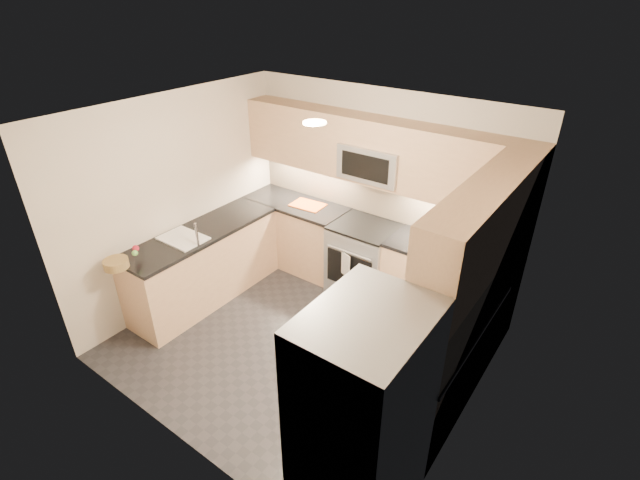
# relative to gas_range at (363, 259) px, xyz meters

# --- Properties ---
(floor) EXTENTS (3.60, 3.20, 0.00)m
(floor) POSITION_rel_gas_range_xyz_m (0.00, -1.28, -0.46)
(floor) COLOR #24252A
(floor) RESTS_ON ground
(ceiling) EXTENTS (3.60, 3.20, 0.02)m
(ceiling) POSITION_rel_gas_range_xyz_m (0.00, -1.28, 2.04)
(ceiling) COLOR beige
(ceiling) RESTS_ON wall_back
(wall_back) EXTENTS (3.60, 0.02, 2.50)m
(wall_back) POSITION_rel_gas_range_xyz_m (0.00, 0.32, 0.79)
(wall_back) COLOR beige
(wall_back) RESTS_ON floor
(wall_front) EXTENTS (3.60, 0.02, 2.50)m
(wall_front) POSITION_rel_gas_range_xyz_m (0.00, -2.88, 0.79)
(wall_front) COLOR beige
(wall_front) RESTS_ON floor
(wall_left) EXTENTS (0.02, 3.20, 2.50)m
(wall_left) POSITION_rel_gas_range_xyz_m (-1.80, -1.28, 0.79)
(wall_left) COLOR beige
(wall_left) RESTS_ON floor
(wall_right) EXTENTS (0.02, 3.20, 2.50)m
(wall_right) POSITION_rel_gas_range_xyz_m (1.80, -1.28, 0.79)
(wall_right) COLOR beige
(wall_right) RESTS_ON floor
(base_cab_back_left) EXTENTS (1.42, 0.60, 0.90)m
(base_cab_back_left) POSITION_rel_gas_range_xyz_m (-1.09, 0.02, -0.01)
(base_cab_back_left) COLOR tan
(base_cab_back_left) RESTS_ON floor
(base_cab_back_right) EXTENTS (1.42, 0.60, 0.90)m
(base_cab_back_right) POSITION_rel_gas_range_xyz_m (1.09, 0.02, -0.01)
(base_cab_back_right) COLOR tan
(base_cab_back_right) RESTS_ON floor
(base_cab_right) EXTENTS (0.60, 1.70, 0.90)m
(base_cab_right) POSITION_rel_gas_range_xyz_m (1.50, -1.12, -0.01)
(base_cab_right) COLOR tan
(base_cab_right) RESTS_ON floor
(base_cab_peninsula) EXTENTS (0.60, 2.00, 0.90)m
(base_cab_peninsula) POSITION_rel_gas_range_xyz_m (-1.50, -1.28, -0.01)
(base_cab_peninsula) COLOR tan
(base_cab_peninsula) RESTS_ON floor
(countertop_back_left) EXTENTS (1.42, 0.63, 0.04)m
(countertop_back_left) POSITION_rel_gas_range_xyz_m (-1.09, 0.02, 0.47)
(countertop_back_left) COLOR black
(countertop_back_left) RESTS_ON base_cab_back_left
(countertop_back_right) EXTENTS (1.42, 0.63, 0.04)m
(countertop_back_right) POSITION_rel_gas_range_xyz_m (1.09, 0.02, 0.47)
(countertop_back_right) COLOR black
(countertop_back_right) RESTS_ON base_cab_back_right
(countertop_right) EXTENTS (0.63, 1.70, 0.04)m
(countertop_right) POSITION_rel_gas_range_xyz_m (1.50, -1.12, 0.47)
(countertop_right) COLOR black
(countertop_right) RESTS_ON base_cab_right
(countertop_peninsula) EXTENTS (0.63, 2.00, 0.04)m
(countertop_peninsula) POSITION_rel_gas_range_xyz_m (-1.50, -1.28, 0.47)
(countertop_peninsula) COLOR black
(countertop_peninsula) RESTS_ON base_cab_peninsula
(upper_cab_back) EXTENTS (3.60, 0.35, 0.75)m
(upper_cab_back) POSITION_rel_gas_range_xyz_m (0.00, 0.15, 1.37)
(upper_cab_back) COLOR tan
(upper_cab_back) RESTS_ON wall_back
(upper_cab_right) EXTENTS (0.35, 1.95, 0.75)m
(upper_cab_right) POSITION_rel_gas_range_xyz_m (1.62, -1.00, 1.37)
(upper_cab_right) COLOR tan
(upper_cab_right) RESTS_ON wall_right
(backsplash_back) EXTENTS (3.60, 0.01, 0.51)m
(backsplash_back) POSITION_rel_gas_range_xyz_m (0.00, 0.32, 0.74)
(backsplash_back) COLOR tan
(backsplash_back) RESTS_ON wall_back
(backsplash_right) EXTENTS (0.01, 2.30, 0.51)m
(backsplash_right) POSITION_rel_gas_range_xyz_m (1.80, -0.82, 0.74)
(backsplash_right) COLOR tan
(backsplash_right) RESTS_ON wall_right
(gas_range) EXTENTS (0.76, 0.65, 0.91)m
(gas_range) POSITION_rel_gas_range_xyz_m (0.00, 0.00, 0.00)
(gas_range) COLOR #A6AAAE
(gas_range) RESTS_ON floor
(range_cooktop) EXTENTS (0.76, 0.65, 0.03)m
(range_cooktop) POSITION_rel_gas_range_xyz_m (0.00, 0.00, 0.46)
(range_cooktop) COLOR black
(range_cooktop) RESTS_ON gas_range
(oven_door_glass) EXTENTS (0.62, 0.02, 0.45)m
(oven_door_glass) POSITION_rel_gas_range_xyz_m (0.00, -0.33, -0.01)
(oven_door_glass) COLOR black
(oven_door_glass) RESTS_ON gas_range
(oven_handle) EXTENTS (0.60, 0.02, 0.02)m
(oven_handle) POSITION_rel_gas_range_xyz_m (0.00, -0.35, 0.26)
(oven_handle) COLOR #B2B5BA
(oven_handle) RESTS_ON gas_range
(microwave) EXTENTS (0.76, 0.40, 0.40)m
(microwave) POSITION_rel_gas_range_xyz_m (0.00, 0.12, 1.24)
(microwave) COLOR #A2A4A9
(microwave) RESTS_ON upper_cab_back
(microwave_door) EXTENTS (0.60, 0.01, 0.28)m
(microwave_door) POSITION_rel_gas_range_xyz_m (0.00, -0.08, 1.24)
(microwave_door) COLOR black
(microwave_door) RESTS_ON microwave
(refrigerator) EXTENTS (0.70, 0.90, 1.80)m
(refrigerator) POSITION_rel_gas_range_xyz_m (1.45, -2.43, 0.45)
(refrigerator) COLOR #94989C
(refrigerator) RESTS_ON floor
(fridge_handle_left) EXTENTS (0.02, 0.02, 1.20)m
(fridge_handle_left) POSITION_rel_gas_range_xyz_m (1.08, -2.61, 0.49)
(fridge_handle_left) COLOR #B2B5BA
(fridge_handle_left) RESTS_ON refrigerator
(fridge_handle_right) EXTENTS (0.02, 0.02, 1.20)m
(fridge_handle_right) POSITION_rel_gas_range_xyz_m (1.08, -2.25, 0.49)
(fridge_handle_right) COLOR #B2B5BA
(fridge_handle_right) RESTS_ON refrigerator
(sink_basin) EXTENTS (0.52, 0.38, 0.16)m
(sink_basin) POSITION_rel_gas_range_xyz_m (-1.50, -1.53, 0.42)
(sink_basin) COLOR white
(sink_basin) RESTS_ON base_cab_peninsula
(faucet) EXTENTS (0.03, 0.03, 0.28)m
(faucet) POSITION_rel_gas_range_xyz_m (-1.24, -1.53, 0.62)
(faucet) COLOR silver
(faucet) RESTS_ON countertop_peninsula
(utensil_bowl) EXTENTS (0.31, 0.31, 0.17)m
(utensil_bowl) POSITION_rel_gas_range_xyz_m (1.62, 0.02, 0.57)
(utensil_bowl) COLOR #53AC49
(utensil_bowl) RESTS_ON countertop_back_right
(cutting_board) EXTENTS (0.45, 0.33, 0.01)m
(cutting_board) POSITION_rel_gas_range_xyz_m (-0.90, 0.04, 0.49)
(cutting_board) COLOR #DD5714
(cutting_board) RESTS_ON countertop_back_left
(fruit_basket) EXTENTS (0.25, 0.25, 0.09)m
(fruit_basket) POSITION_rel_gas_range_xyz_m (-1.57, -2.32, 0.53)
(fruit_basket) COLOR #997C47
(fruit_basket) RESTS_ON countertop_peninsula
(fruit_apple) EXTENTS (0.07, 0.07, 0.07)m
(fruit_apple) POSITION_rel_gas_range_xyz_m (-1.56, -2.08, 0.60)
(fruit_apple) COLOR #A31225
(fruit_apple) RESTS_ON fruit_basket
(fruit_pear) EXTENTS (0.06, 0.06, 0.06)m
(fruit_pear) POSITION_rel_gas_range_xyz_m (-1.49, -2.14, 0.60)
(fruit_pear) COLOR #6CBA4F
(fruit_pear) RESTS_ON fruit_basket
(dish_towel_check) EXTENTS (0.15, 0.07, 0.30)m
(dish_towel_check) POSITION_rel_gas_range_xyz_m (-0.02, -0.37, 0.10)
(dish_towel_check) COLOR silver
(dish_towel_check) RESTS_ON oven_handle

